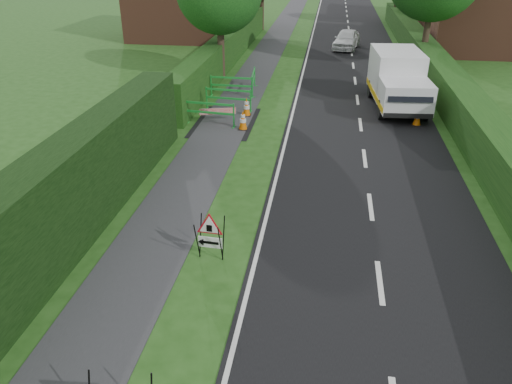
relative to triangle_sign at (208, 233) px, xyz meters
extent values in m
plane|color=#214B15|center=(1.44, -1.36, -0.73)|extent=(120.00, 120.00, 0.00)
cube|color=black|center=(3.94, 33.64, -0.72)|extent=(6.00, 90.00, 0.02)
cube|color=#2D2D30|center=(-1.56, 33.64, -0.72)|extent=(2.00, 90.00, 0.02)
cube|color=black|center=(-3.56, -1.36, -0.73)|extent=(1.10, 18.00, 2.50)
cube|color=#14380F|center=(-3.56, 20.64, -0.73)|extent=(1.00, 24.00, 1.80)
cube|color=#14380F|center=(7.94, 14.64, -0.73)|extent=(1.20, 50.00, 1.50)
cube|color=brown|center=(12.44, 26.64, 2.02)|extent=(7.00, 7.00, 5.50)
cylinder|color=#2D2116|center=(-3.16, 16.64, 0.59)|extent=(0.36, 0.36, 2.62)
cylinder|color=#2D2116|center=(7.84, 20.64, 0.76)|extent=(0.36, 0.36, 2.97)
cylinder|color=#2D2116|center=(-3.16, 32.64, 0.67)|extent=(0.36, 0.36, 2.80)
cylinder|color=#2D2116|center=(7.84, 36.64, 0.50)|extent=(0.36, 0.36, 2.45)
cylinder|color=black|center=(-0.25, -0.10, -0.19)|extent=(0.05, 0.32, 1.05)
cylinder|color=black|center=(-0.24, 0.16, -0.19)|extent=(0.05, 0.32, 1.05)
cylinder|color=black|center=(0.31, -0.14, -0.19)|extent=(0.05, 0.32, 1.05)
cylinder|color=black|center=(0.33, 0.12, -0.19)|extent=(0.05, 0.32, 1.05)
cube|color=white|center=(0.03, -0.01, -0.26)|extent=(0.58, 0.06, 0.28)
cube|color=black|center=(0.03, -0.02, -0.26)|extent=(0.41, 0.04, 0.07)
cone|color=black|center=(-0.19, 0.00, -0.26)|extent=(0.14, 0.18, 0.17)
cube|color=black|center=(0.03, -0.02, 0.14)|extent=(0.13, 0.02, 0.17)
cube|color=silver|center=(5.51, 13.59, 0.66)|extent=(2.23, 3.36, 1.93)
cube|color=silver|center=(5.69, 11.16, 0.28)|extent=(2.14, 2.22, 1.18)
cube|color=black|center=(5.76, 10.17, 0.57)|extent=(1.77, 0.35, 0.54)
cube|color=yellow|center=(4.57, 12.59, -0.11)|extent=(0.38, 4.93, 0.24)
cube|color=yellow|center=(6.58, 12.74, -0.11)|extent=(0.38, 4.93, 0.24)
cube|color=black|center=(5.76, 10.17, -0.25)|extent=(1.96, 0.26, 0.20)
cylinder|color=black|center=(4.79, 11.04, -0.33)|extent=(0.30, 0.81, 0.80)
cylinder|color=black|center=(6.59, 11.17, -0.33)|extent=(0.30, 0.81, 0.80)
cylinder|color=black|center=(4.56, 14.25, -0.33)|extent=(0.30, 0.81, 0.80)
cylinder|color=black|center=(6.35, 14.38, -0.33)|extent=(0.30, 0.81, 0.80)
cube|color=black|center=(6.18, 10.43, -0.71)|extent=(0.38, 0.38, 0.04)
cone|color=#DC6306|center=(6.18, 10.43, -0.31)|extent=(0.32, 0.32, 0.75)
cylinder|color=white|center=(6.18, 10.43, -0.35)|extent=(0.25, 0.25, 0.14)
cylinder|color=white|center=(6.18, 10.43, -0.16)|extent=(0.17, 0.17, 0.10)
cube|color=black|center=(6.61, 12.32, -0.71)|extent=(0.38, 0.38, 0.04)
cone|color=#DC6306|center=(6.61, 12.32, -0.31)|extent=(0.32, 0.32, 0.75)
cylinder|color=white|center=(6.61, 12.32, -0.35)|extent=(0.25, 0.25, 0.14)
cylinder|color=white|center=(6.61, 12.32, -0.16)|extent=(0.17, 0.17, 0.10)
cube|color=black|center=(6.58, 14.39, -0.71)|extent=(0.38, 0.38, 0.04)
cone|color=#DC6306|center=(6.58, 14.39, -0.31)|extent=(0.32, 0.32, 0.75)
cylinder|color=white|center=(6.58, 14.39, -0.35)|extent=(0.25, 0.25, 0.14)
cylinder|color=white|center=(6.58, 14.39, -0.16)|extent=(0.17, 0.17, 0.10)
cube|color=black|center=(-0.70, 8.91, -0.71)|extent=(0.38, 0.38, 0.04)
cone|color=#DC6306|center=(-0.70, 8.91, -0.31)|extent=(0.32, 0.32, 0.75)
cylinder|color=white|center=(-0.70, 8.91, -0.35)|extent=(0.25, 0.25, 0.14)
cylinder|color=white|center=(-0.70, 8.91, -0.16)|extent=(0.17, 0.17, 0.10)
cube|color=black|center=(-0.84, 10.64, -0.71)|extent=(0.38, 0.38, 0.04)
cone|color=#DC6306|center=(-0.84, 10.64, -0.31)|extent=(0.32, 0.32, 0.75)
cylinder|color=white|center=(-0.84, 10.64, -0.35)|extent=(0.25, 0.25, 0.14)
cylinder|color=white|center=(-0.84, 10.64, -0.16)|extent=(0.17, 0.17, 0.10)
cube|color=#198B2D|center=(-3.09, 9.29, -0.23)|extent=(0.05, 0.05, 1.00)
cube|color=#198B2D|center=(-1.10, 9.08, -0.23)|extent=(0.05, 0.05, 1.00)
cube|color=#198B2D|center=(-2.09, 9.19, 0.19)|extent=(1.99, 0.26, 0.08)
cube|color=#198B2D|center=(-2.09, 9.19, -0.18)|extent=(1.99, 0.26, 0.08)
cube|color=#198B2D|center=(-3.09, 9.29, -0.71)|extent=(0.10, 0.35, 0.04)
cube|color=#198B2D|center=(-1.10, 9.08, -0.71)|extent=(0.10, 0.35, 0.04)
cube|color=#198B2D|center=(-2.73, 11.31, -0.23)|extent=(0.05, 0.05, 1.00)
cube|color=#198B2D|center=(-0.74, 11.12, -0.23)|extent=(0.05, 0.05, 1.00)
cube|color=#198B2D|center=(-1.73, 11.22, 0.19)|extent=(2.00, 0.24, 0.08)
cube|color=#198B2D|center=(-1.73, 11.22, -0.18)|extent=(2.00, 0.24, 0.08)
cube|color=#198B2D|center=(-2.73, 11.31, -0.71)|extent=(0.09, 0.35, 0.04)
cube|color=#198B2D|center=(-0.74, 11.12, -0.71)|extent=(0.09, 0.35, 0.04)
cube|color=#198B2D|center=(-2.99, 13.34, -0.23)|extent=(0.05, 0.05, 1.00)
cube|color=#198B2D|center=(-0.99, 13.28, -0.23)|extent=(0.05, 0.05, 1.00)
cube|color=#198B2D|center=(-1.99, 13.31, 0.19)|extent=(2.00, 0.11, 0.08)
cube|color=#198B2D|center=(-1.99, 13.31, -0.18)|extent=(2.00, 0.11, 0.08)
cube|color=#198B2D|center=(-2.99, 13.34, -0.71)|extent=(0.07, 0.35, 0.04)
cube|color=#198B2D|center=(-0.99, 13.28, -0.71)|extent=(0.07, 0.35, 0.04)
cube|color=#198B2D|center=(-1.02, 13.35, -0.23)|extent=(0.05, 0.05, 1.00)
cube|color=#198B2D|center=(-1.19, 15.34, -0.23)|extent=(0.05, 0.05, 1.00)
cube|color=#198B2D|center=(-1.11, 14.35, 0.19)|extent=(0.21, 2.00, 0.08)
cube|color=#198B2D|center=(-1.11, 14.35, -0.18)|extent=(0.21, 2.00, 0.08)
cube|color=#198B2D|center=(-1.02, 13.35, -0.71)|extent=(0.35, 0.09, 0.04)
cube|color=#198B2D|center=(-1.19, 15.34, -0.71)|extent=(0.35, 0.09, 0.04)
cube|color=red|center=(-1.89, 9.69, -0.73)|extent=(1.45, 0.46, 0.25)
imported|color=white|center=(3.58, 25.74, -0.10)|extent=(2.10, 3.90, 1.26)
camera|label=1|loc=(2.51, -9.56, 6.10)|focal=35.00mm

